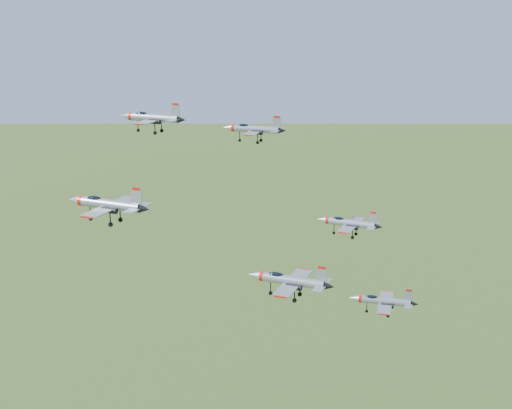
% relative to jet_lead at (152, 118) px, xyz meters
% --- Properties ---
extents(jet_lead, '(13.93, 11.51, 3.72)m').
position_rel_jet_lead_xyz_m(jet_lead, '(0.00, 0.00, 0.00)').
color(jet_lead, '#9498A0').
extents(jet_left_high, '(10.82, 9.05, 2.90)m').
position_rel_jet_lead_xyz_m(jet_left_high, '(24.35, -7.07, 0.83)').
color(jet_left_high, '#9498A0').
extents(jet_right_high, '(13.65, 11.24, 3.65)m').
position_rel_jet_lead_xyz_m(jet_right_high, '(13.59, -32.39, -6.65)').
color(jet_right_high, '#9498A0').
extents(jet_left_low, '(10.93, 8.99, 2.93)m').
position_rel_jet_lead_xyz_m(jet_left_low, '(40.83, -6.34, -13.17)').
color(jet_left_low, '#9498A0').
extents(jet_right_low, '(12.51, 10.33, 3.34)m').
position_rel_jet_lead_xyz_m(jet_right_low, '(39.42, -27.19, -15.59)').
color(jet_right_low, '#9498A0').
extents(jet_trail, '(10.79, 9.08, 2.90)m').
position_rel_jet_lead_xyz_m(jet_trail, '(47.88, -9.70, -23.98)').
color(jet_trail, '#9498A0').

